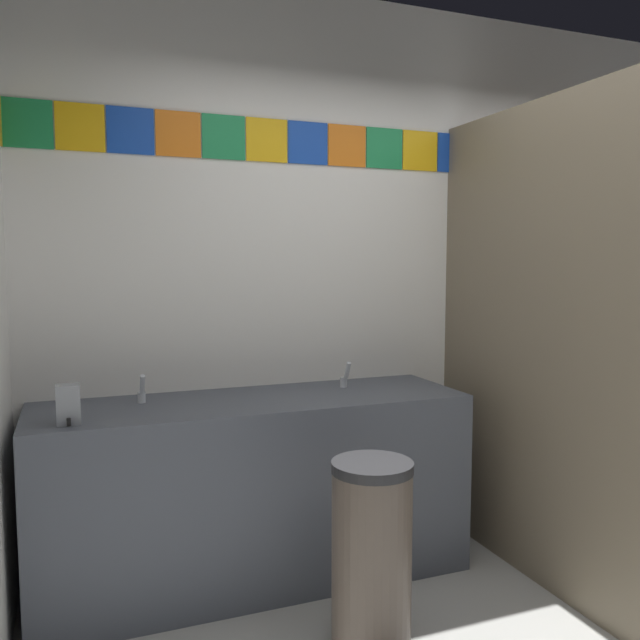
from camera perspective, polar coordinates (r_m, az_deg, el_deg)
wall_back at (r=3.58m, az=5.31°, el=4.17°), size 3.74×0.09×2.89m
vanity_counter at (r=3.15m, az=-5.77°, el=-14.59°), size 2.00×0.61×0.87m
faucet_left at (r=3.02m, az=-15.56°, el=-6.20°), size 0.04×0.10×0.14m
faucet_right at (r=3.27m, az=2.25°, el=-5.14°), size 0.04×0.10×0.14m
soap_dispenser at (r=2.74m, az=-21.49°, el=-7.01°), size 0.09×0.09×0.16m
stall_divider at (r=3.11m, az=23.63°, el=-2.39°), size 0.92×1.45×2.25m
toilet at (r=4.00m, az=22.33°, el=-12.75°), size 0.39×0.49×0.74m
trash_bin at (r=2.67m, az=4.62°, el=-20.10°), size 0.32×0.32×0.75m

